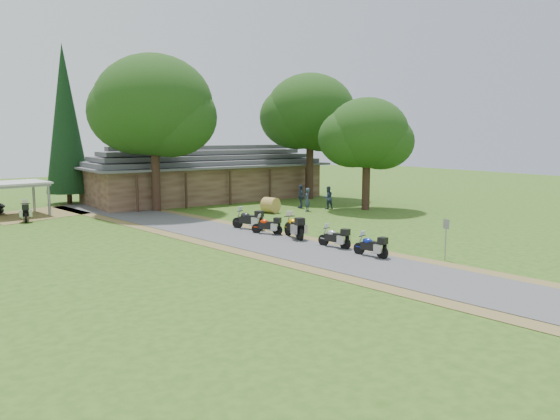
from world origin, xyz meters
TOP-DOWN VIEW (x-y plane):
  - ground at (0.00, 0.00)m, footprint 120.00×120.00m
  - driveway at (-0.50, 4.00)m, footprint 51.95×51.95m
  - lodge at (6.00, 24.00)m, footprint 21.40×9.40m
  - carport at (-10.54, 22.71)m, footprint 6.08×4.45m
  - motorcycle_row_a at (1.66, -1.44)m, footprint 0.85×1.79m
  - motorcycle_row_b at (1.63, 1.18)m, footprint 0.96×1.83m
  - motorcycle_row_c at (1.45, 4.46)m, footprint 1.15×2.21m
  - motorcycle_row_d at (0.89, 6.34)m, footprint 1.37×1.73m
  - motorcycle_row_e at (0.86, 8.36)m, footprint 1.45×2.09m
  - motorcycle_carport_a at (-9.69, 19.84)m, footprint 1.01×2.12m
  - person_a at (8.81, 12.71)m, footprint 0.73×0.69m
  - person_b at (10.93, 12.76)m, footprint 0.65×0.51m
  - person_c at (9.48, 14.38)m, footprint 0.66×0.75m
  - hay_bale at (5.99, 13.50)m, footprint 1.44×1.38m
  - sign_post at (4.03, -3.91)m, footprint 0.35×0.06m
  - oak_lodge_left at (-0.56, 19.34)m, footprint 8.83×8.83m
  - oak_lodge_right at (13.94, 18.91)m, footprint 7.91×7.91m
  - oak_driveway at (13.05, 10.74)m, footprint 6.31×6.31m
  - cedar_near at (-4.83, 27.83)m, footprint 3.57×3.57m

SIDE VIEW (x-z plane):
  - ground at x=0.00m, z-range 0.00..0.00m
  - driveway at x=-0.50m, z-range 0.00..0.00m
  - motorcycle_row_d at x=0.89m, z-range 0.00..1.16m
  - hay_bale at x=5.99m, z-range 0.00..1.16m
  - motorcycle_row_a at x=1.66m, z-range 0.00..1.18m
  - motorcycle_row_b at x=1.63m, z-range 0.00..1.20m
  - motorcycle_row_e at x=0.86m, z-range 0.00..1.37m
  - motorcycle_carport_a at x=-9.69m, z-range 0.00..1.39m
  - motorcycle_row_c at x=1.45m, z-range 0.00..1.45m
  - sign_post at x=4.03m, z-range 0.00..1.94m
  - person_a at x=8.81m, z-range 0.00..2.08m
  - person_b at x=10.93m, z-range 0.00..2.08m
  - person_c at x=9.48m, z-range 0.00..2.18m
  - carport at x=-10.54m, z-range 0.00..2.45m
  - lodge at x=6.00m, z-range 0.00..4.90m
  - oak_driveway at x=13.05m, z-range 0.00..9.57m
  - oak_lodge_right at x=13.94m, z-range 0.00..12.64m
  - oak_lodge_left at x=-0.56m, z-range 0.00..12.88m
  - cedar_near at x=-4.83m, z-range 0.00..13.23m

